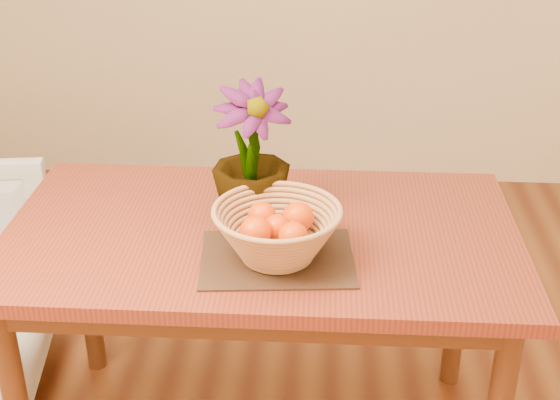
{
  "coord_description": "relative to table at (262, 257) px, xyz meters",
  "views": [
    {
      "loc": [
        0.17,
        -1.55,
        1.78
      ],
      "look_at": [
        0.06,
        0.21,
        0.89
      ],
      "focal_mm": 50.0,
      "sensor_mm": 36.0,
      "label": 1
    }
  ],
  "objects": [
    {
      "name": "orange_pile",
      "position": [
        0.05,
        -0.16,
        0.19
      ],
      "size": [
        0.18,
        0.17,
        0.08
      ],
      "rotation": [
        0.0,
        0.0,
        0.08
      ],
      "color": "#EE3C03",
      "rests_on": "wicker_basket"
    },
    {
      "name": "placemat",
      "position": [
        0.05,
        -0.16,
        0.09
      ],
      "size": [
        0.41,
        0.32,
        0.01
      ],
      "primitive_type": "cube",
      "rotation": [
        0.0,
        0.0,
        0.09
      ],
      "color": "#3C2216",
      "rests_on": "table"
    },
    {
      "name": "table",
      "position": [
        0.0,
        0.0,
        0.0
      ],
      "size": [
        1.4,
        0.8,
        0.75
      ],
      "color": "maroon",
      "rests_on": "floor"
    },
    {
      "name": "wicker_basket",
      "position": [
        0.05,
        -0.16,
        0.16
      ],
      "size": [
        0.33,
        0.33,
        0.13
      ],
      "color": "#C07E50",
      "rests_on": "placemat"
    },
    {
      "name": "potted_plant",
      "position": [
        -0.03,
        0.07,
        0.28
      ],
      "size": [
        0.28,
        0.28,
        0.38
      ],
      "primitive_type": "imported",
      "rotation": [
        0.0,
        0.0,
        0.36
      ],
      "color": "#164513",
      "rests_on": "table"
    }
  ]
}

